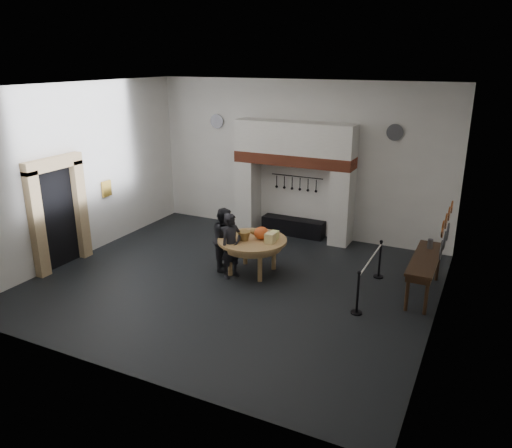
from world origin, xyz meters
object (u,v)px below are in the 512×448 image
at_px(visitor_near, 231,246).
at_px(side_table, 426,259).
at_px(work_table, 252,240).
at_px(visitor_far, 225,238).
at_px(barrier_post_near, 358,294).
at_px(barrier_post_far, 380,260).
at_px(iron_range, 293,227).

xyz_separation_m(visitor_near, side_table, (4.31, 1.03, 0.07)).
distance_m(work_table, visitor_far, 0.73).
xyz_separation_m(work_table, visitor_far, (-0.73, -0.05, -0.05)).
height_order(side_table, barrier_post_near, same).
relative_size(visitor_near, barrier_post_near, 1.78).
xyz_separation_m(work_table, side_table, (3.98, 0.58, 0.03)).
bearing_deg(barrier_post_far, barrier_post_near, -90.00).
distance_m(iron_range, visitor_far, 3.17).
relative_size(visitor_near, visitor_far, 1.02).
bearing_deg(iron_range, work_table, -87.70).
bearing_deg(barrier_post_far, iron_range, 147.21).
xyz_separation_m(visitor_far, barrier_post_near, (3.62, -0.88, -0.34)).
height_order(visitor_near, barrier_post_far, visitor_near).
distance_m(iron_range, barrier_post_far, 3.59).
bearing_deg(barrier_post_far, visitor_near, -154.74).
height_order(visitor_far, barrier_post_near, visitor_far).
bearing_deg(barrier_post_near, visitor_near, 171.53).
bearing_deg(work_table, barrier_post_near, -17.90).
bearing_deg(visitor_near, side_table, -52.62).
height_order(work_table, barrier_post_near, barrier_post_near).
distance_m(visitor_far, barrier_post_far, 3.81).
height_order(work_table, side_table, side_table).
xyz_separation_m(iron_range, barrier_post_far, (3.01, -1.94, 0.20)).
xyz_separation_m(work_table, visitor_near, (-0.33, -0.45, -0.04)).
bearing_deg(side_table, barrier_post_far, 155.73).
distance_m(visitor_near, barrier_post_near, 3.28).
height_order(side_table, barrier_post_far, same).
bearing_deg(visitor_near, work_table, -12.13).
height_order(visitor_near, barrier_post_near, visitor_near).
distance_m(iron_range, barrier_post_near, 4.96).
xyz_separation_m(work_table, barrier_post_near, (2.89, -0.93, -0.39)).
distance_m(side_table, barrier_post_far, 1.27).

